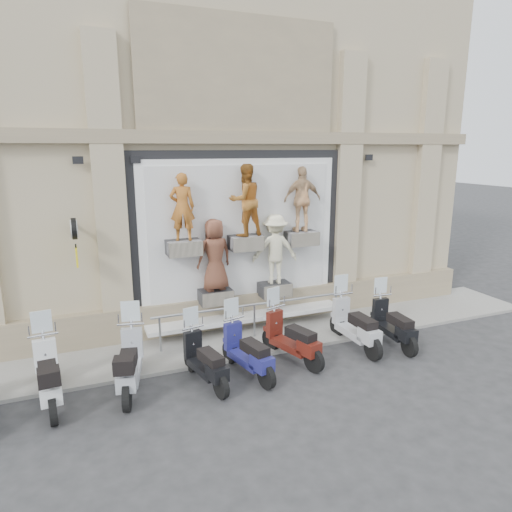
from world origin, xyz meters
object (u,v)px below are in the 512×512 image
object	(u,v)px
scooter_c	(129,352)
scooter_h	(393,315)
scooter_d	(204,350)
guard_rail	(254,321)
clock_sign_bracket	(75,235)
scooter_b	(47,364)
scooter_e	(247,341)
scooter_g	(355,315)
scooter_f	(292,328)

from	to	relation	value
scooter_c	scooter_h	size ratio (longest dim) A/B	1.07
scooter_d	scooter_h	xyz separation A→B (m)	(4.67, 0.15, 0.03)
guard_rail	scooter_h	bearing A→B (deg)	-27.15
clock_sign_bracket	scooter_b	size ratio (longest dim) A/B	0.52
scooter_b	scooter_e	world-z (taller)	scooter_b
scooter_h	scooter_g	bearing A→B (deg)	172.09
scooter_c	scooter_e	distance (m)	2.34
scooter_b	scooter_d	size ratio (longest dim) A/B	1.11
scooter_b	scooter_g	bearing A→B (deg)	-5.46
guard_rail	scooter_g	world-z (taller)	scooter_g
scooter_g	scooter_h	bearing A→B (deg)	-12.86
clock_sign_bracket	scooter_g	size ratio (longest dim) A/B	0.51
scooter_e	scooter_c	bearing A→B (deg)	160.55
scooter_e	scooter_g	distance (m)	2.84
scooter_d	scooter_f	world-z (taller)	scooter_f
guard_rail	scooter_h	world-z (taller)	scooter_h
scooter_d	scooter_g	distance (m)	3.75
clock_sign_bracket	scooter_h	bearing A→B (deg)	-16.13
scooter_b	clock_sign_bracket	bearing A→B (deg)	64.05
scooter_b	scooter_h	size ratio (longest dim) A/B	1.06
scooter_f	scooter_h	world-z (taller)	scooter_f
scooter_e	scooter_g	world-z (taller)	scooter_g
scooter_b	scooter_e	bearing A→B (deg)	-10.26
clock_sign_bracket	scooter_b	xyz separation A→B (m)	(-0.67, -1.78, -2.00)
scooter_f	scooter_g	distance (m)	1.68
guard_rail	scooter_d	size ratio (longest dim) A/B	2.85
scooter_e	scooter_h	distance (m)	3.76
scooter_d	scooter_g	xyz separation A→B (m)	(3.73, 0.35, 0.09)
scooter_d	scooter_e	distance (m)	0.91
clock_sign_bracket	scooter_e	world-z (taller)	clock_sign_bracket
scooter_b	scooter_d	distance (m)	2.87
scooter_c	scooter_e	xyz separation A→B (m)	(2.32, -0.27, -0.05)
guard_rail	scooter_d	world-z (taller)	scooter_d
scooter_b	scooter_f	distance (m)	4.90
clock_sign_bracket	scooter_f	size ratio (longest dim) A/B	0.54
scooter_b	scooter_c	bearing A→B (deg)	-7.32
clock_sign_bracket	scooter_e	bearing A→B (deg)	-34.14
scooter_f	guard_rail	bearing A→B (deg)	86.53
guard_rail	scooter_f	distance (m)	1.45
scooter_f	scooter_h	distance (m)	2.62
scooter_d	scooter_f	xyz separation A→B (m)	(2.05, 0.28, 0.05)
guard_rail	clock_sign_bracket	size ratio (longest dim) A/B	4.96
scooter_e	scooter_h	world-z (taller)	scooter_h
guard_rail	scooter_c	xyz separation A→B (m)	(-3.12, -1.36, 0.34)
scooter_e	scooter_f	xyz separation A→B (m)	(1.14, 0.25, 0.02)
clock_sign_bracket	scooter_c	distance (m)	2.82
scooter_c	scooter_g	size ratio (longest dim) A/B	1.00
scooter_b	scooter_d	bearing A→B (deg)	-12.40
scooter_d	scooter_h	world-z (taller)	scooter_h
clock_sign_bracket	scooter_d	bearing A→B (deg)	-44.29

